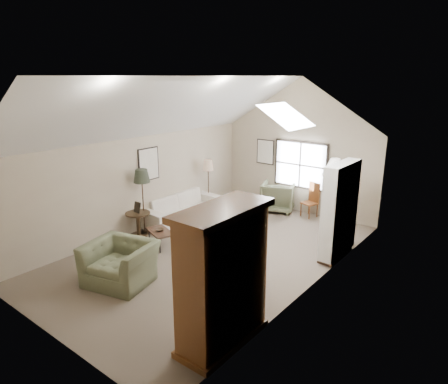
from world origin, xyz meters
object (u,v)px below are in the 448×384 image
Objects in this scene: armchair_near at (120,263)px; side_chair at (310,200)px; sofa at (182,207)px; side_table at (138,224)px; armoire at (223,277)px; armchair_far at (278,197)px; coffee_table at (160,239)px.

side_chair is (1.18, 5.91, 0.09)m from armchair_near.
side_chair is (2.79, 2.49, 0.13)m from sofa.
armoire is at bearing -24.69° from side_table.
sofa is at bearing 90.00° from side_table.
armoire is 5.72m from sofa.
armchair_far is (1.78, 2.40, 0.08)m from sofa.
armchair_far is at bearing 113.35° from armoire.
side_chair is at bearing -46.70° from sofa.
side_table is (0.00, -1.60, -0.05)m from sofa.
coffee_table is at bearing -8.02° from side_table.
side_table is at bearing -107.73° from side_chair.
side_chair reaches higher than coffee_table.
armchair_far is at bearing 65.95° from side_table.
coffee_table is at bearing 151.22° from armoire.
armoire reaches higher than armchair_near.
armchair_near reaches higher than sofa.
armchair_near is 5.82m from armchair_far.
sofa is 1.99× the size of armchair_near.
armchair_far is at bearing -158.38° from side_chair.
armoire is 3.46× the size of side_table.
side_chair is (2.79, 4.09, 0.19)m from side_table.
sofa is 2.99m from armchair_far.
armchair_near is 1.58× the size of coffee_table.
armchair_near is 1.82m from coffee_table.
side_chair is at bearing 64.20° from armchair_near.
coffee_table is at bearing 96.76° from armchair_near.
armchair_near is (1.62, -3.42, 0.04)m from sofa.
coffee_table is (-3.42, 1.88, -0.89)m from armoire.
side_table is at bearing 171.98° from coffee_table.
armchair_far is at bearing 78.73° from coffee_table.
armchair_far reaches higher than sofa.
armchair_far reaches higher than coffee_table.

